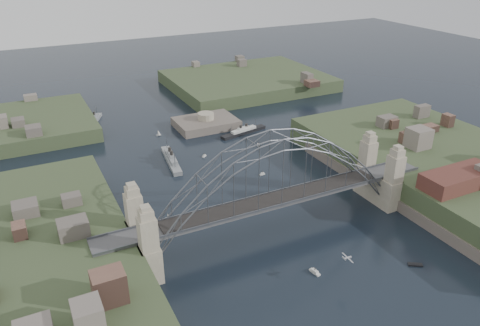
% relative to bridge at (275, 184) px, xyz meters
% --- Properties ---
extents(ground, '(500.00, 500.00, 0.00)m').
position_rel_bridge_xyz_m(ground, '(0.00, 0.00, -12.32)').
color(ground, black).
rests_on(ground, ground).
extents(bridge, '(84.00, 13.80, 24.60)m').
position_rel_bridge_xyz_m(bridge, '(0.00, 0.00, 0.00)').
color(bridge, '#4D4D50').
rests_on(bridge, ground).
extents(shore_west, '(50.50, 90.00, 12.00)m').
position_rel_bridge_xyz_m(shore_west, '(-57.32, 0.00, -10.35)').
color(shore_west, '#374628').
rests_on(shore_west, ground).
extents(shore_east, '(50.50, 90.00, 12.00)m').
position_rel_bridge_xyz_m(shore_east, '(57.32, 0.00, -10.35)').
color(shore_east, '#374628').
rests_on(shore_east, ground).
extents(headland_nw, '(60.00, 45.00, 9.00)m').
position_rel_bridge_xyz_m(headland_nw, '(-55.00, 95.00, -11.82)').
color(headland_nw, '#374628').
rests_on(headland_nw, ground).
extents(headland_ne, '(70.00, 55.00, 9.50)m').
position_rel_bridge_xyz_m(headland_ne, '(50.00, 110.00, -11.57)').
color(headland_ne, '#374628').
rests_on(headland_ne, ground).
extents(fort_island, '(22.00, 16.00, 9.40)m').
position_rel_bridge_xyz_m(fort_island, '(12.00, 70.00, -12.66)').
color(fort_island, '#5D534A').
rests_on(fort_island, ground).
extents(wharf_shed, '(20.00, 8.00, 4.00)m').
position_rel_bridge_xyz_m(wharf_shed, '(44.00, -14.00, -2.32)').
color(wharf_shed, '#592D26').
rests_on(wharf_shed, shore_east).
extents(naval_cruiser_near, '(5.29, 20.30, 6.04)m').
position_rel_bridge_xyz_m(naval_cruiser_near, '(-9.65, 46.60, -11.39)').
color(naval_cruiser_near, gray).
rests_on(naval_cruiser_near, ground).
extents(naval_cruiser_far, '(8.52, 14.79, 5.19)m').
position_rel_bridge_xyz_m(naval_cruiser_far, '(-24.28, 93.33, -11.52)').
color(naval_cruiser_far, gray).
rests_on(naval_cruiser_far, ground).
extents(ocean_liner, '(18.86, 6.44, 4.60)m').
position_rel_bridge_xyz_m(ocean_liner, '(21.47, 57.90, -11.61)').
color(ocean_liner, black).
rests_on(ocean_liner, ground).
extents(aeroplane, '(1.89, 3.57, 0.52)m').
position_rel_bridge_xyz_m(aeroplane, '(3.07, -22.87, -6.23)').
color(aeroplane, '#BABCC2').
extents(small_boat_a, '(1.65, 2.41, 2.38)m').
position_rel_bridge_xyz_m(small_boat_a, '(-21.30, 15.10, -11.44)').
color(small_boat_a, silver).
rests_on(small_boat_a, ground).
extents(small_boat_b, '(1.69, 0.65, 1.43)m').
position_rel_bridge_xyz_m(small_boat_b, '(11.58, 26.35, -12.03)').
color(small_boat_b, silver).
rests_on(small_boat_b, ground).
extents(small_boat_c, '(1.26, 2.73, 1.43)m').
position_rel_bridge_xyz_m(small_boat_c, '(-0.52, -17.78, -12.04)').
color(small_boat_c, silver).
rests_on(small_boat_c, ground).
extents(small_boat_d, '(1.48, 2.59, 1.43)m').
position_rel_bridge_xyz_m(small_boat_d, '(20.85, 45.67, -12.04)').
color(small_boat_d, silver).
rests_on(small_boat_d, ground).
extents(small_boat_e, '(1.51, 3.28, 0.45)m').
position_rel_bridge_xyz_m(small_boat_e, '(-31.85, 49.85, -12.17)').
color(small_boat_e, silver).
rests_on(small_boat_e, ground).
extents(small_boat_f, '(1.76, 1.45, 1.43)m').
position_rel_bridge_xyz_m(small_boat_f, '(1.10, 45.77, -12.03)').
color(small_boat_f, silver).
rests_on(small_boat_f, ground).
extents(small_boat_g, '(3.07, 2.46, 0.45)m').
position_rel_bridge_xyz_m(small_boat_g, '(20.15, -25.30, -12.17)').
color(small_boat_g, silver).
rests_on(small_boat_g, ground).
extents(small_boat_h, '(1.75, 1.04, 2.38)m').
position_rel_bridge_xyz_m(small_boat_h, '(-6.42, 69.58, -11.33)').
color(small_boat_h, silver).
rests_on(small_boat_h, ground).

